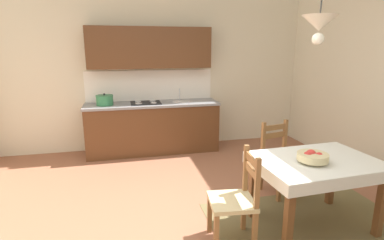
{
  "coord_description": "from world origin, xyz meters",
  "views": [
    {
      "loc": [
        -0.6,
        -2.72,
        1.87
      ],
      "look_at": [
        0.13,
        0.38,
        1.1
      ],
      "focal_mm": 28.35,
      "sensor_mm": 36.0,
      "label": 1
    }
  ],
  "objects_px": {
    "fruit_bowl": "(312,157)",
    "kitchen_cabinetry": "(152,105)",
    "dining_table": "(316,172)",
    "dining_chair_tv_side": "(236,200)",
    "pendant_lamp": "(319,24)",
    "dining_chair_kitchen_side": "(280,160)"
  },
  "relations": [
    {
      "from": "fruit_bowl",
      "to": "pendant_lamp",
      "type": "relative_size",
      "value": 0.37
    },
    {
      "from": "fruit_bowl",
      "to": "pendant_lamp",
      "type": "bearing_deg",
      "value": 124.92
    },
    {
      "from": "dining_chair_tv_side",
      "to": "pendant_lamp",
      "type": "distance_m",
      "value": 1.8
    },
    {
      "from": "fruit_bowl",
      "to": "kitchen_cabinetry",
      "type": "bearing_deg",
      "value": 114.05
    },
    {
      "from": "kitchen_cabinetry",
      "to": "fruit_bowl",
      "type": "height_order",
      "value": "kitchen_cabinetry"
    },
    {
      "from": "dining_table",
      "to": "dining_chair_tv_side",
      "type": "relative_size",
      "value": 1.37
    },
    {
      "from": "kitchen_cabinetry",
      "to": "pendant_lamp",
      "type": "distance_m",
      "value": 3.32
    },
    {
      "from": "dining_chair_tv_side",
      "to": "dining_chair_kitchen_side",
      "type": "bearing_deg",
      "value": 42.5
    },
    {
      "from": "dining_chair_kitchen_side",
      "to": "dining_chair_tv_side",
      "type": "distance_m",
      "value": 1.28
    },
    {
      "from": "dining_table",
      "to": "pendant_lamp",
      "type": "xyz_separation_m",
      "value": [
        -0.13,
        -0.02,
        1.46
      ]
    },
    {
      "from": "kitchen_cabinetry",
      "to": "fruit_bowl",
      "type": "distance_m",
      "value": 3.14
    },
    {
      "from": "kitchen_cabinetry",
      "to": "pendant_lamp",
      "type": "bearing_deg",
      "value": -66.15
    },
    {
      "from": "dining_chair_kitchen_side",
      "to": "pendant_lamp",
      "type": "xyz_separation_m",
      "value": [
        -0.19,
        -0.82,
        1.63
      ]
    },
    {
      "from": "kitchen_cabinetry",
      "to": "dining_chair_tv_side",
      "type": "bearing_deg",
      "value": -80.32
    },
    {
      "from": "pendant_lamp",
      "to": "dining_table",
      "type": "bearing_deg",
      "value": 6.57
    },
    {
      "from": "dining_table",
      "to": "dining_chair_tv_side",
      "type": "height_order",
      "value": "dining_chair_tv_side"
    },
    {
      "from": "kitchen_cabinetry",
      "to": "pendant_lamp",
      "type": "height_order",
      "value": "pendant_lamp"
    },
    {
      "from": "dining_table",
      "to": "dining_chair_kitchen_side",
      "type": "relative_size",
      "value": 1.37
    },
    {
      "from": "pendant_lamp",
      "to": "kitchen_cabinetry",
      "type": "bearing_deg",
      "value": 113.85
    },
    {
      "from": "dining_chair_kitchen_side",
      "to": "fruit_bowl",
      "type": "xyz_separation_m",
      "value": [
        -0.15,
        -0.86,
        0.37
      ]
    },
    {
      "from": "dining_chair_tv_side",
      "to": "fruit_bowl",
      "type": "relative_size",
      "value": 3.1
    },
    {
      "from": "dining_chair_kitchen_side",
      "to": "pendant_lamp",
      "type": "height_order",
      "value": "pendant_lamp"
    }
  ]
}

